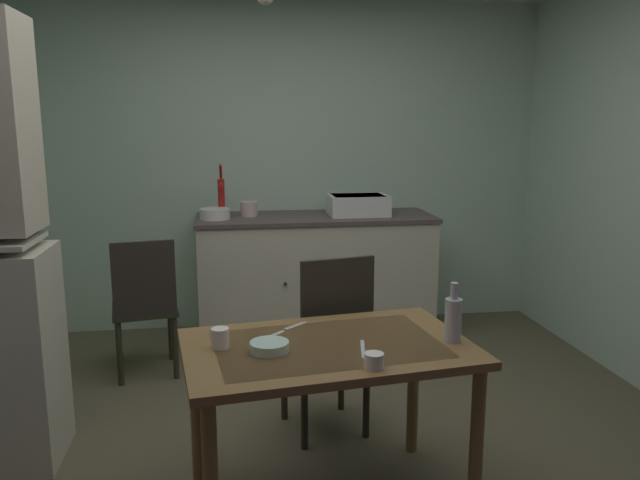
{
  "coord_description": "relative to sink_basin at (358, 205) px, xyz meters",
  "views": [
    {
      "loc": [
        -0.39,
        -2.78,
        1.63
      ],
      "look_at": [
        0.05,
        0.18,
        1.05
      ],
      "focal_mm": 34.78,
      "sensor_mm": 36.0,
      "label": 1
    }
  ],
  "objects": [
    {
      "name": "ground_plane",
      "position": [
        -0.58,
        -1.77,
        -1.01
      ],
      "size": [
        5.18,
        5.18,
        0.0
      ],
      "primitive_type": "plane",
      "color": "brown"
    },
    {
      "name": "wall_back",
      "position": [
        -0.58,
        0.37,
        0.27
      ],
      "size": [
        4.27,
        0.1,
        2.55
      ],
      "primitive_type": "cube",
      "color": "#B2D1B9",
      "rests_on": "ground"
    },
    {
      "name": "counter_cabinet",
      "position": [
        -0.32,
        -0.0,
        -0.54
      ],
      "size": [
        1.77,
        0.64,
        0.93
      ],
      "color": "beige",
      "rests_on": "ground"
    },
    {
      "name": "sink_basin",
      "position": [
        0.0,
        0.0,
        0.0
      ],
      "size": [
        0.44,
        0.34,
        0.15
      ],
      "color": "white",
      "rests_on": "counter_cabinet"
    },
    {
      "name": "hand_pump",
      "position": [
        -1.02,
        0.05,
        0.09
      ],
      "size": [
        0.05,
        0.27,
        0.39
      ],
      "color": "#B21E19",
      "rests_on": "counter_cabinet"
    },
    {
      "name": "mixing_bowl_counter",
      "position": [
        -1.06,
        -0.05,
        -0.04
      ],
      "size": [
        0.22,
        0.22,
        0.08
      ],
      "primitive_type": "cylinder",
      "color": "white",
      "rests_on": "counter_cabinet"
    },
    {
      "name": "stoneware_crock",
      "position": [
        -0.82,
        0.05,
        -0.02
      ],
      "size": [
        0.13,
        0.13,
        0.11
      ],
      "primitive_type": "cylinder",
      "color": "beige",
      "rests_on": "counter_cabinet"
    },
    {
      "name": "dining_table",
      "position": [
        -0.57,
        -2.15,
        -0.38
      ],
      "size": [
        1.26,
        0.88,
        0.73
      ],
      "color": "brown",
      "rests_on": "ground"
    },
    {
      "name": "chair_far_side",
      "position": [
        -0.47,
        -1.56,
        -0.5
      ],
      "size": [
        0.48,
        0.48,
        0.98
      ],
      "color": "#30271F",
      "rests_on": "ground"
    },
    {
      "name": "chair_by_counter",
      "position": [
        -1.51,
        -0.63,
        -0.53
      ],
      "size": [
        0.46,
        0.46,
        0.91
      ],
      "color": "#2A2C1D",
      "rests_on": "ground"
    },
    {
      "name": "serving_bowl_wide",
      "position": [
        -0.82,
        -2.2,
        -0.26
      ],
      "size": [
        0.16,
        0.16,
        0.04
      ],
      "primitive_type": "cylinder",
      "color": "#ADD1C1",
      "rests_on": "dining_table"
    },
    {
      "name": "teacup_cream",
      "position": [
        -1.01,
        -2.13,
        -0.24
      ],
      "size": [
        0.07,
        0.07,
        0.08
      ],
      "primitive_type": "cylinder",
      "color": "white",
      "rests_on": "dining_table"
    },
    {
      "name": "teacup_mint",
      "position": [
        -0.45,
        -2.43,
        -0.25
      ],
      "size": [
        0.07,
        0.07,
        0.06
      ],
      "primitive_type": "cylinder",
      "color": "white",
      "rests_on": "dining_table"
    },
    {
      "name": "glass_bottle",
      "position": [
        -0.06,
        -2.2,
        -0.18
      ],
      "size": [
        0.07,
        0.07,
        0.25
      ],
      "color": "#B7BCC1",
      "rests_on": "dining_table"
    },
    {
      "name": "table_knife",
      "position": [
        -0.45,
        -2.23,
        -0.28
      ],
      "size": [
        0.05,
        0.19,
        0.0
      ],
      "primitive_type": "cube",
      "rotation": [
        0.0,
        0.0,
        1.39
      ],
      "color": "silver",
      "rests_on": "dining_table"
    },
    {
      "name": "teaspoon_near_bowl",
      "position": [
        -0.68,
        -1.91,
        -0.28
      ],
      "size": [
        0.12,
        0.1,
        0.0
      ],
      "primitive_type": "cube",
      "rotation": [
        0.0,
        0.0,
        3.84
      ],
      "color": "beige",
      "rests_on": "dining_table"
    },
    {
      "name": "teaspoon_by_cup",
      "position": [
        -0.8,
        -2.03,
        -0.28
      ],
      "size": [
        0.13,
        0.12,
        0.0
      ],
      "primitive_type": "cube",
      "rotation": [
        0.0,
        0.0,
        0.74
      ],
      "color": "beige",
      "rests_on": "dining_table"
    }
  ]
}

